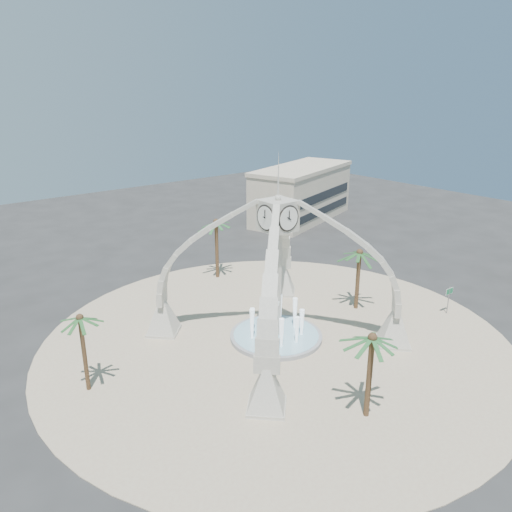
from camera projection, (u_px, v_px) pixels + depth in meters
ground at (276, 338)px, 43.43m from camera, size 140.00×140.00×0.00m
plaza at (276, 338)px, 43.42m from camera, size 40.00×40.00×0.06m
clock_tower at (277, 269)px, 41.31m from camera, size 17.94×17.94×16.30m
fountain at (276, 335)px, 43.34m from camera, size 8.00×8.00×3.62m
building_ne at (302, 193)px, 80.44m from camera, size 21.87×14.17×8.60m
palm_east at (360, 253)px, 47.37m from camera, size 4.96×4.96×6.62m
palm_west at (80, 319)px, 34.29m from camera, size 4.25×4.25×6.41m
palm_north at (216, 223)px, 55.04m from camera, size 5.46×5.46×7.36m
palm_south at (372, 339)px, 31.43m from camera, size 4.29×4.29×6.60m
street_sign at (449, 295)px, 47.43m from camera, size 1.03×0.12×2.81m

